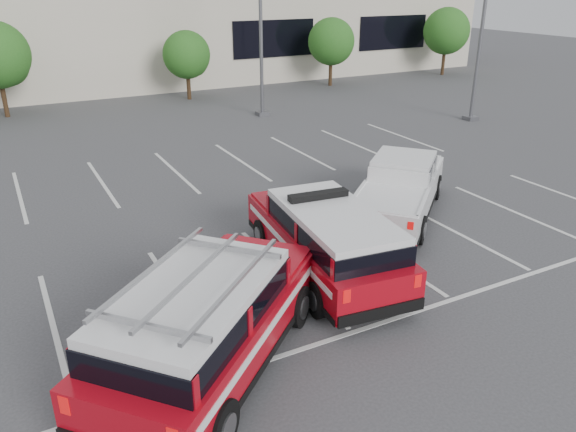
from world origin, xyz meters
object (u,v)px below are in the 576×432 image
at_px(tree_right, 332,43).
at_px(ladder_suv, 209,328).
at_px(tree_far_right, 447,33).
at_px(light_pole_right, 484,13).
at_px(convention_building, 69,11).
at_px(white_pickup, 399,193).
at_px(light_pole_mid, 261,12).
at_px(fire_chief_suv, 325,244).
at_px(tree_mid_right, 188,56).

relative_size(tree_right, ladder_suv, 0.78).
bearing_deg(tree_far_right, light_pole_right, -127.04).
bearing_deg(convention_building, white_pickup, -81.35).
bearing_deg(tree_far_right, convention_building, 158.49).
bearing_deg(light_pole_mid, fire_chief_suv, -110.64).
bearing_deg(tree_mid_right, light_pole_mid, -72.48).
bearing_deg(tree_far_right, white_pickup, -135.00).
height_order(tree_far_right, fire_chief_suv, tree_far_right).
distance_m(tree_far_right, fire_chief_suv, 33.15).
distance_m(convention_building, fire_chief_suv, 32.52).
bearing_deg(light_pole_right, ladder_suv, -146.48).
bearing_deg(convention_building, tree_right, -33.37).
distance_m(convention_building, light_pole_right, 26.99).
bearing_deg(convention_building, light_pole_mid, -66.74).
relative_size(tree_mid_right, tree_far_right, 0.82).
distance_m(tree_right, tree_far_right, 10.00).
bearing_deg(white_pickup, tree_far_right, 93.48).
relative_size(light_pole_right, white_pickup, 1.85).
height_order(fire_chief_suv, white_pickup, fire_chief_suv).
relative_size(tree_right, light_pole_mid, 0.43).
bearing_deg(light_pole_right, tree_mid_right, 132.17).
bearing_deg(white_pickup, tree_right, 111.56).
bearing_deg(white_pickup, light_pole_mid, 129.60).
xyz_separation_m(tree_right, light_pole_right, (0.91, -12.05, 2.41)).
bearing_deg(tree_mid_right, tree_right, 0.00).
bearing_deg(convention_building, light_pole_right, -54.11).
height_order(light_pole_mid, light_pole_right, same).
height_order(light_pole_mid, ladder_suv, light_pole_mid).
bearing_deg(tree_mid_right, light_pole_right, -47.83).
distance_m(light_pole_mid, ladder_suv, 21.51).
xyz_separation_m(convention_building, light_pole_mid, (6.82, -15.86, 0.47)).
xyz_separation_m(tree_right, ladder_suv, (-18.07, -24.62, -1.88)).
bearing_deg(light_pole_mid, tree_far_right, 18.48).
height_order(convention_building, tree_far_right, convention_building).
bearing_deg(white_pickup, light_pole_right, 84.87).
height_order(convention_building, fire_chief_suv, convention_building).
distance_m(tree_mid_right, tree_far_right, 20.01).
height_order(tree_mid_right, light_pole_mid, light_pole_mid).
height_order(tree_mid_right, ladder_suv, tree_mid_right).
bearing_deg(fire_chief_suv, tree_right, 63.95).
bearing_deg(tree_mid_right, white_pickup, -90.91).
distance_m(light_pole_mid, fire_chief_suv, 18.08).
distance_m(tree_right, ladder_suv, 30.59).
relative_size(convention_building, light_pole_mid, 5.86).
height_order(convention_building, ladder_suv, convention_building).
bearing_deg(light_pole_mid, ladder_suv, -118.24).
bearing_deg(light_pole_mid, light_pole_right, -33.69).
height_order(light_pole_right, fire_chief_suv, light_pole_right).
relative_size(fire_chief_suv, ladder_suv, 1.02).
bearing_deg(light_pole_right, fire_chief_suv, -145.55).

